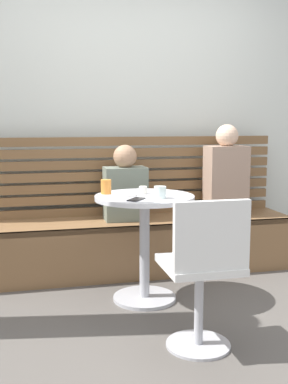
# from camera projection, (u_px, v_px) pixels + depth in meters

# --- Properties ---
(ground) EXTENTS (8.00, 8.00, 0.00)m
(ground) POSITION_uv_depth(u_px,v_px,m) (173.00, 334.00, 2.79)
(ground) COLOR #514C47
(back_wall) EXTENTS (5.20, 0.10, 2.90)m
(back_wall) POSITION_uv_depth(u_px,v_px,m) (120.00, 97.00, 4.16)
(back_wall) COLOR silver
(back_wall) RESTS_ON ground
(booth_bench) EXTENTS (2.70, 0.52, 0.44)m
(booth_bench) POSITION_uv_depth(u_px,v_px,m) (131.00, 246.00, 3.91)
(booth_bench) COLOR brown
(booth_bench) RESTS_ON ground
(booth_backrest) EXTENTS (2.65, 0.04, 0.67)m
(booth_backrest) POSITION_uv_depth(u_px,v_px,m) (125.00, 176.00, 4.06)
(booth_backrest) COLOR brown
(booth_backrest) RESTS_ON booth_bench
(cafe_table) EXTENTS (0.68, 0.68, 0.74)m
(cafe_table) POSITION_uv_depth(u_px,v_px,m) (145.00, 227.00, 3.26)
(cafe_table) COLOR #ADADB2
(cafe_table) RESTS_ON ground
(white_chair) EXTENTS (0.40, 0.40, 0.85)m
(white_chair) POSITION_uv_depth(u_px,v_px,m) (204.00, 269.00, 2.51)
(white_chair) COLOR #ADADB2
(white_chair) RESTS_ON ground
(person_adult) EXTENTS (0.34, 0.22, 0.77)m
(person_adult) POSITION_uv_depth(u_px,v_px,m) (226.00, 175.00, 4.02)
(person_adult) COLOR #9E7F6B
(person_adult) RESTS_ON booth_bench
(person_child_left) EXTENTS (0.34, 0.22, 0.61)m
(person_child_left) POSITION_uv_depth(u_px,v_px,m) (125.00, 187.00, 3.85)
(person_child_left) COLOR slate
(person_child_left) RESTS_ON booth_bench
(cup_espresso_small) EXTENTS (0.06, 0.06, 0.05)m
(cup_espresso_small) POSITION_uv_depth(u_px,v_px,m) (143.00, 190.00, 3.28)
(cup_espresso_small) COLOR silver
(cup_espresso_small) RESTS_ON cafe_table
(cup_tumbler_orange) EXTENTS (0.07, 0.07, 0.10)m
(cup_tumbler_orange) POSITION_uv_depth(u_px,v_px,m) (106.00, 187.00, 3.28)
(cup_tumbler_orange) COLOR orange
(cup_tumbler_orange) RESTS_ON cafe_table
(cup_glass_short) EXTENTS (0.08, 0.08, 0.08)m
(cup_glass_short) POSITION_uv_depth(u_px,v_px,m) (160.00, 192.00, 3.10)
(cup_glass_short) COLOR silver
(cup_glass_short) RESTS_ON cafe_table
(plate_small) EXTENTS (0.17, 0.17, 0.01)m
(plate_small) POSITION_uv_depth(u_px,v_px,m) (124.00, 195.00, 3.22)
(plate_small) COLOR white
(plate_small) RESTS_ON cafe_table
(phone_on_table) EXTENTS (0.14, 0.15, 0.01)m
(phone_on_table) POSITION_uv_depth(u_px,v_px,m) (136.00, 199.00, 3.04)
(phone_on_table) COLOR black
(phone_on_table) RESTS_ON cafe_table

